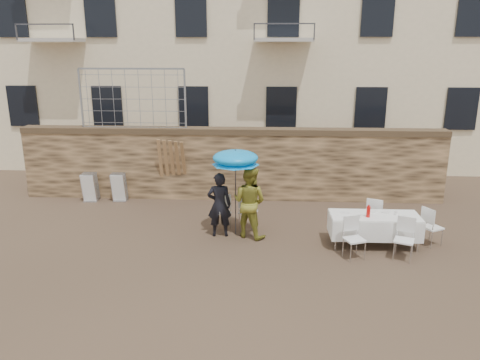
{
  "coord_description": "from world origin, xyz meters",
  "views": [
    {
      "loc": [
        0.98,
        -9.1,
        4.65
      ],
      "look_at": [
        0.4,
        2.2,
        1.4
      ],
      "focal_mm": 35.0,
      "sensor_mm": 36.0,
      "label": 1
    }
  ],
  "objects_px": {
    "banquet_table": "(375,217)",
    "table_chair_front_right": "(404,239)",
    "couple_chair_right": "(248,211)",
    "table_chair_back": "(375,215)",
    "couple_chair_left": "(221,210)",
    "woman_dress": "(249,202)",
    "table_chair_side": "(432,226)",
    "umbrella": "(235,160)",
    "soda_bottle": "(368,212)",
    "table_chair_front_left": "(355,238)",
    "chair_stack_right": "(120,186)",
    "chair_stack_left": "(92,185)",
    "man_suit": "(219,205)"
  },
  "relations": [
    {
      "from": "umbrella",
      "to": "soda_bottle",
      "type": "distance_m",
      "value": 3.4
    },
    {
      "from": "couple_chair_right",
      "to": "table_chair_front_left",
      "type": "bearing_deg",
      "value": 164.59
    },
    {
      "from": "umbrella",
      "to": "table_chair_front_left",
      "type": "xyz_separation_m",
      "value": [
        2.76,
        -1.26,
        -1.47
      ]
    },
    {
      "from": "woman_dress",
      "to": "banquet_table",
      "type": "xyz_separation_m",
      "value": [
        3.01,
        -0.41,
        -0.18
      ]
    },
    {
      "from": "table_chair_front_left",
      "to": "banquet_table",
      "type": "bearing_deg",
      "value": 30.29
    },
    {
      "from": "couple_chair_left",
      "to": "chair_stack_right",
      "type": "distance_m",
      "value": 3.99
    },
    {
      "from": "umbrella",
      "to": "couple_chair_left",
      "type": "xyz_separation_m",
      "value": [
        -0.4,
        0.45,
        -1.47
      ]
    },
    {
      "from": "couple_chair_left",
      "to": "table_chair_side",
      "type": "bearing_deg",
      "value": 146.5
    },
    {
      "from": "umbrella",
      "to": "couple_chair_right",
      "type": "distance_m",
      "value": 1.57
    },
    {
      "from": "table_chair_back",
      "to": "banquet_table",
      "type": "bearing_deg",
      "value": 99.41
    },
    {
      "from": "table_chair_front_left",
      "to": "chair_stack_right",
      "type": "xyz_separation_m",
      "value": [
        -6.52,
        3.86,
        -0.02
      ]
    },
    {
      "from": "table_chair_front_left",
      "to": "table_chair_front_right",
      "type": "xyz_separation_m",
      "value": [
        1.1,
        0.0,
        0.0
      ]
    },
    {
      "from": "couple_chair_right",
      "to": "banquet_table",
      "type": "bearing_deg",
      "value": -178.04
    },
    {
      "from": "umbrella",
      "to": "couple_chair_left",
      "type": "distance_m",
      "value": 1.59
    },
    {
      "from": "couple_chair_left",
      "to": "banquet_table",
      "type": "height_order",
      "value": "couple_chair_left"
    },
    {
      "from": "woman_dress",
      "to": "chair_stack_left",
      "type": "xyz_separation_m",
      "value": [
        -5.01,
        2.7,
        -0.45
      ]
    },
    {
      "from": "couple_chair_right",
      "to": "table_chair_front_left",
      "type": "xyz_separation_m",
      "value": [
        2.46,
        -1.71,
        0.0
      ]
    },
    {
      "from": "couple_chair_right",
      "to": "table_chair_front_right",
      "type": "height_order",
      "value": "same"
    },
    {
      "from": "banquet_table",
      "to": "table_chair_front_right",
      "type": "bearing_deg",
      "value": -56.31
    },
    {
      "from": "couple_chair_right",
      "to": "chair_stack_right",
      "type": "distance_m",
      "value": 4.59
    },
    {
      "from": "banquet_table",
      "to": "table_chair_side",
      "type": "distance_m",
      "value": 1.43
    },
    {
      "from": "table_chair_front_left",
      "to": "chair_stack_right",
      "type": "relative_size",
      "value": 1.04
    },
    {
      "from": "banquet_table",
      "to": "table_chair_back",
      "type": "distance_m",
      "value": 0.86
    },
    {
      "from": "table_chair_front_right",
      "to": "table_chair_side",
      "type": "relative_size",
      "value": 1.0
    },
    {
      "from": "woman_dress",
      "to": "couple_chair_right",
      "type": "relative_size",
      "value": 1.9
    },
    {
      "from": "table_chair_front_right",
      "to": "man_suit",
      "type": "bearing_deg",
      "value": -172.73
    },
    {
      "from": "man_suit",
      "to": "table_chair_front_right",
      "type": "height_order",
      "value": "man_suit"
    },
    {
      "from": "couple_chair_left",
      "to": "table_chair_side",
      "type": "relative_size",
      "value": 1.0
    },
    {
      "from": "couple_chair_left",
      "to": "chair_stack_right",
      "type": "xyz_separation_m",
      "value": [
        -3.36,
        2.15,
        -0.02
      ]
    },
    {
      "from": "couple_chair_left",
      "to": "table_chair_side",
      "type": "xyz_separation_m",
      "value": [
        5.16,
        -0.86,
        0.0
      ]
    },
    {
      "from": "chair_stack_left",
      "to": "umbrella",
      "type": "bearing_deg",
      "value": -29.17
    },
    {
      "from": "couple_chair_left",
      "to": "soda_bottle",
      "type": "height_order",
      "value": "soda_bottle"
    },
    {
      "from": "chair_stack_right",
      "to": "table_chair_side",
      "type": "bearing_deg",
      "value": -19.45
    },
    {
      "from": "man_suit",
      "to": "chair_stack_right",
      "type": "bearing_deg",
      "value": -44.27
    },
    {
      "from": "table_chair_front_right",
      "to": "chair_stack_right",
      "type": "distance_m",
      "value": 8.54
    },
    {
      "from": "soda_bottle",
      "to": "table_chair_front_right",
      "type": "bearing_deg",
      "value": -40.6
    },
    {
      "from": "banquet_table",
      "to": "chair_stack_right",
      "type": "relative_size",
      "value": 2.28
    },
    {
      "from": "couple_chair_right",
      "to": "banquet_table",
      "type": "relative_size",
      "value": 0.46
    },
    {
      "from": "umbrella",
      "to": "table_chair_side",
      "type": "relative_size",
      "value": 2.15
    },
    {
      "from": "table_chair_side",
      "to": "chair_stack_right",
      "type": "relative_size",
      "value": 1.04
    },
    {
      "from": "table_chair_back",
      "to": "chair_stack_left",
      "type": "height_order",
      "value": "table_chair_back"
    },
    {
      "from": "table_chair_side",
      "to": "chair_stack_right",
      "type": "distance_m",
      "value": 9.04
    },
    {
      "from": "table_chair_front_left",
      "to": "couple_chair_right",
      "type": "bearing_deg",
      "value": 124.2
    },
    {
      "from": "table_chair_front_left",
      "to": "chair_stack_left",
      "type": "relative_size",
      "value": 1.04
    },
    {
      "from": "couple_chair_right",
      "to": "table_chair_back",
      "type": "height_order",
      "value": "same"
    },
    {
      "from": "chair_stack_left",
      "to": "man_suit",
      "type": "bearing_deg",
      "value": -32.38
    },
    {
      "from": "woman_dress",
      "to": "table_chair_front_right",
      "type": "distance_m",
      "value": 3.72
    },
    {
      "from": "man_suit",
      "to": "table_chair_side",
      "type": "height_order",
      "value": "man_suit"
    },
    {
      "from": "couple_chair_left",
      "to": "chair_stack_left",
      "type": "distance_m",
      "value": 4.77
    },
    {
      "from": "woman_dress",
      "to": "couple_chair_right",
      "type": "bearing_deg",
      "value": -58.41
    }
  ]
}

